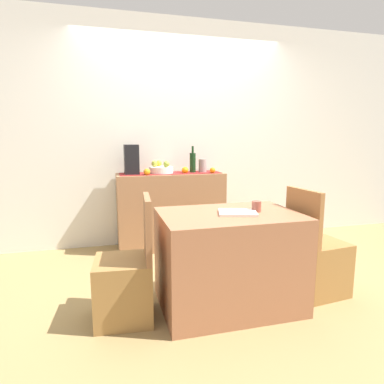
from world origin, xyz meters
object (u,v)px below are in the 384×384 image
at_px(ceramic_vase, 203,166).
at_px(open_book, 238,212).
at_px(wine_bottle, 193,162).
at_px(chair_by_corner, 316,263).
at_px(coffee_cup, 256,206).
at_px(fruit_bowl, 161,170).
at_px(dining_table, 229,260).
at_px(coffee_maker, 131,160).
at_px(chair_near_window, 126,284).
at_px(sideboard_console, 171,210).

relative_size(ceramic_vase, open_book, 0.57).
distance_m(wine_bottle, ceramic_vase, 0.13).
bearing_deg(open_book, chair_by_corner, 19.46).
bearing_deg(coffee_cup, ceramic_vase, 89.38).
bearing_deg(chair_by_corner, fruit_bowl, 125.02).
bearing_deg(ceramic_vase, coffee_cup, -90.62).
xyz_separation_m(fruit_bowl, wine_bottle, (0.38, 0.00, 0.08)).
xyz_separation_m(wine_bottle, dining_table, (-0.11, -1.50, -0.64)).
xyz_separation_m(ceramic_vase, open_book, (-0.18, -1.53, -0.22)).
xyz_separation_m(coffee_maker, ceramic_vase, (0.84, 0.00, -0.09)).
distance_m(fruit_bowl, open_book, 1.58).
height_order(wine_bottle, dining_table, wine_bottle).
distance_m(fruit_bowl, ceramic_vase, 0.50).
relative_size(coffee_maker, coffee_cup, 4.08).
distance_m(open_book, chair_near_window, 0.97).
height_order(sideboard_console, fruit_bowl, fruit_bowl).
distance_m(ceramic_vase, coffee_cup, 1.52).
distance_m(wine_bottle, coffee_cup, 1.53).
bearing_deg(wine_bottle, chair_near_window, -120.99).
relative_size(sideboard_console, coffee_cup, 15.14).
xyz_separation_m(chair_near_window, chair_by_corner, (1.58, -0.00, 0.00)).
distance_m(fruit_bowl, dining_table, 1.62).
xyz_separation_m(fruit_bowl, open_book, (0.32, -1.53, -0.18)).
bearing_deg(wine_bottle, open_book, -92.29).
height_order(open_book, coffee_cup, coffee_cup).
bearing_deg(sideboard_console, open_book, -82.31).
xyz_separation_m(coffee_maker, open_book, (0.65, -1.53, -0.31)).
distance_m(dining_table, coffee_cup, 0.47).
bearing_deg(chair_near_window, fruit_bowl, 70.77).
bearing_deg(dining_table, wine_bottle, 85.67).
height_order(sideboard_console, open_book, sideboard_console).
bearing_deg(chair_by_corner, coffee_cup, -179.67).
bearing_deg(open_book, coffee_maker, 130.13).
relative_size(open_book, coffee_cup, 3.40).
relative_size(sideboard_console, dining_table, 1.19).
distance_m(coffee_maker, chair_near_window, 1.71).
distance_m(fruit_bowl, wine_bottle, 0.39).
xyz_separation_m(sideboard_console, fruit_bowl, (-0.11, 0.00, 0.49)).
relative_size(coffee_cup, chair_near_window, 0.09).
xyz_separation_m(dining_table, chair_near_window, (-0.79, -0.00, -0.10)).
bearing_deg(chair_near_window, sideboard_console, 67.12).
distance_m(open_book, chair_by_corner, 0.88).
bearing_deg(coffee_cup, wine_bottle, 94.02).
bearing_deg(coffee_maker, fruit_bowl, 0.00).
relative_size(open_book, chair_by_corner, 0.31).
height_order(fruit_bowl, dining_table, fruit_bowl).
bearing_deg(chair_near_window, open_book, -2.18).
distance_m(fruit_bowl, chair_near_window, 1.72).
height_order(ceramic_vase, open_book, ceramic_vase).
bearing_deg(fruit_bowl, coffee_cup, -72.19).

